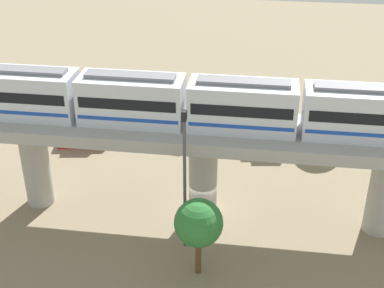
# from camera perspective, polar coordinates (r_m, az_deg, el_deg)

# --- Properties ---
(ground_plane) EXTENTS (120.00, 120.00, 0.00)m
(ground_plane) POSITION_cam_1_polar(r_m,az_deg,el_deg) (37.99, 1.11, -7.40)
(ground_plane) COLOR #84755B
(viaduct) EXTENTS (5.20, 35.80, 6.90)m
(viaduct) POSITION_cam_1_polar(r_m,az_deg,el_deg) (35.05, 1.19, -0.21)
(viaduct) COLOR #A8A59E
(viaduct) RESTS_ON ground
(train) EXTENTS (2.64, 27.45, 3.24)m
(train) POSITION_cam_1_polar(r_m,az_deg,el_deg) (33.83, -0.59, 4.34)
(train) COLOR silver
(train) RESTS_ON viaduct
(parked_car_red) EXTENTS (2.41, 4.42, 1.76)m
(parked_car_red) POSITION_cam_1_polar(r_m,az_deg,el_deg) (47.09, -11.21, 0.79)
(parked_car_red) COLOR red
(parked_car_red) RESTS_ON ground
(parked_car_yellow) EXTENTS (2.57, 4.47, 1.76)m
(parked_car_yellow) POSITION_cam_1_polar(r_m,az_deg,el_deg) (46.65, -1.63, 1.09)
(parked_car_yellow) COLOR yellow
(parked_car_yellow) RESTS_ON ground
(parked_car_white) EXTENTS (2.35, 4.41, 1.76)m
(parked_car_white) POSITION_cam_1_polar(r_m,az_deg,el_deg) (45.50, 8.17, 0.02)
(parked_car_white) COLOR white
(parked_car_white) RESTS_ON ground
(tree_near_viaduct) EXTENTS (3.61, 3.61, 4.86)m
(tree_near_viaduct) POSITION_cam_1_polar(r_m,az_deg,el_deg) (46.75, 14.13, 3.40)
(tree_near_viaduct) COLOR brown
(tree_near_viaduct) RESTS_ON ground
(tree_mid_lot) EXTENTS (2.83, 2.83, 5.05)m
(tree_mid_lot) POSITION_cam_1_polar(r_m,az_deg,el_deg) (31.23, 0.69, -8.30)
(tree_mid_lot) COLOR brown
(tree_mid_lot) RESTS_ON ground
(signal_post) EXTENTS (0.44, 0.28, 9.50)m
(signal_post) POSITION_cam_1_polar(r_m,az_deg,el_deg) (32.32, -0.77, -3.30)
(signal_post) COLOR #4C4C51
(signal_post) RESTS_ON ground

